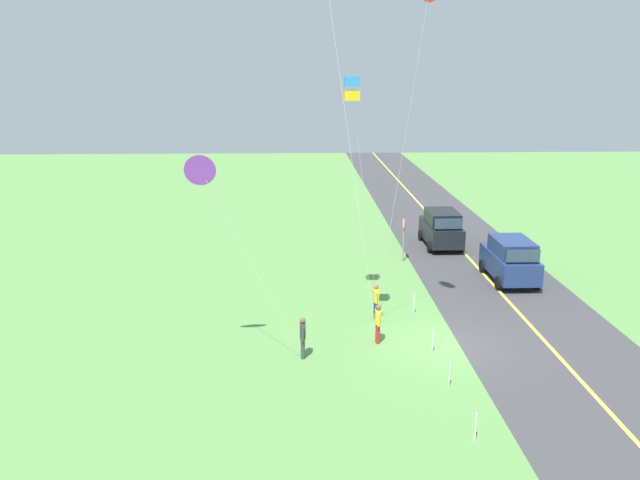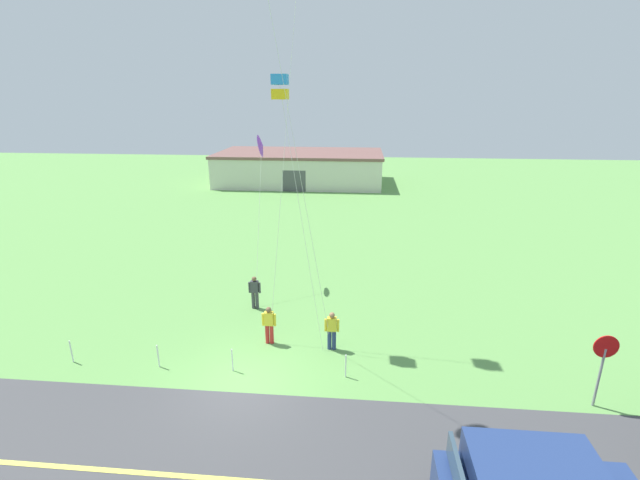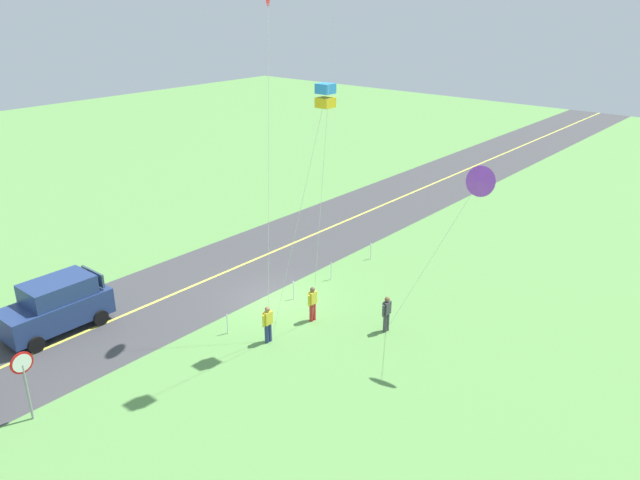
% 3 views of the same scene
% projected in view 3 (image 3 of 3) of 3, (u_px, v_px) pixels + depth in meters
% --- Properties ---
extents(ground_plane, '(120.00, 120.00, 0.10)m').
position_uv_depth(ground_plane, '(274.00, 300.00, 29.05)').
color(ground_plane, '#60994C').
extents(asphalt_road, '(120.00, 7.00, 0.00)m').
position_uv_depth(asphalt_road, '(217.00, 276.00, 31.42)').
color(asphalt_road, '#424244').
rests_on(asphalt_road, ground).
extents(road_centre_stripe, '(120.00, 0.16, 0.00)m').
position_uv_depth(road_centre_stripe, '(217.00, 276.00, 31.42)').
color(road_centre_stripe, '#E5E04C').
rests_on(road_centre_stripe, asphalt_road).
extents(car_suv_foreground, '(4.40, 2.12, 2.24)m').
position_uv_depth(car_suv_foreground, '(56.00, 305.00, 25.96)').
color(car_suv_foreground, navy).
rests_on(car_suv_foreground, ground).
extents(stop_sign, '(0.76, 0.08, 2.56)m').
position_uv_depth(stop_sign, '(24.00, 373.00, 20.21)').
color(stop_sign, gray).
rests_on(stop_sign, ground).
extents(person_adult_near, '(0.58, 0.22, 1.60)m').
position_uv_depth(person_adult_near, '(313.00, 302.00, 26.83)').
color(person_adult_near, red).
rests_on(person_adult_near, ground).
extents(person_adult_companion, '(0.58, 0.22, 1.60)m').
position_uv_depth(person_adult_companion, '(387.00, 313.00, 25.97)').
color(person_adult_companion, '#3F3F47').
rests_on(person_adult_companion, ground).
extents(person_child_watcher, '(0.58, 0.22, 1.60)m').
position_uv_depth(person_child_watcher, '(268.00, 323.00, 25.16)').
color(person_child_watcher, navy).
rests_on(person_child_watcher, ground).
extents(kite_blue_mid, '(0.42, 4.05, 7.73)m').
position_uv_depth(kite_blue_mid, '(479.00, 182.00, 21.69)').
color(kite_blue_mid, silver).
rests_on(kite_blue_mid, ground).
extents(kite_green_far, '(1.97, 1.72, 10.26)m').
position_uv_depth(kite_green_far, '(325.00, 96.00, 22.52)').
color(kite_green_far, silver).
rests_on(kite_green_far, ground).
extents(fence_post_0, '(0.05, 0.05, 0.90)m').
position_uv_depth(fence_post_0, '(371.00, 251.00, 33.23)').
color(fence_post_0, silver).
rests_on(fence_post_0, ground).
extents(fence_post_1, '(0.05, 0.05, 0.90)m').
position_uv_depth(fence_post_1, '(331.00, 271.00, 30.84)').
color(fence_post_1, silver).
rests_on(fence_post_1, ground).
extents(fence_post_2, '(0.05, 0.05, 0.90)m').
position_uv_depth(fence_post_2, '(293.00, 290.00, 28.86)').
color(fence_post_2, silver).
rests_on(fence_post_2, ground).
extents(fence_post_3, '(0.05, 0.05, 0.90)m').
position_uv_depth(fence_post_3, '(227.00, 324.00, 25.94)').
color(fence_post_3, silver).
rests_on(fence_post_3, ground).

